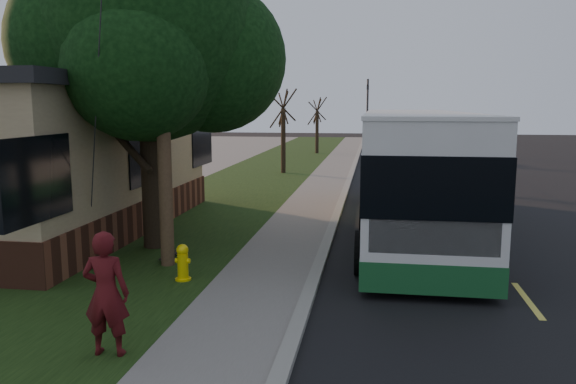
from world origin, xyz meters
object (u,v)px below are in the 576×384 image
object	(u,v)px
traffic_signal	(367,110)
skateboard_main	(170,255)
fire_hydrant	(183,262)
leafy_tree	(151,36)
distant_car	(400,147)
utility_pole	(160,53)
bare_tree_near	(283,132)
transit_bus	(413,168)
dumpster	(100,188)
skateboarder	(106,293)
bare_tree_far	(317,126)

from	to	relation	value
traffic_signal	skateboard_main	xyz separation A→B (m)	(-3.95, -32.47, -3.04)
fire_hydrant	leafy_tree	world-z (taller)	leafy_tree
leafy_tree	distant_car	size ratio (longest dim) A/B	1.74
utility_pole	bare_tree_near	distance (m)	17.19
transit_bus	skateboard_main	world-z (taller)	transit_bus
leafy_tree	dumpster	xyz separation A→B (m)	(-4.10, 5.00, -4.49)
utility_pole	dumpster	size ratio (longest dim) A/B	6.03
fire_hydrant	traffic_signal	xyz separation A→B (m)	(3.10, 34.00, 2.73)
dumpster	distant_car	bearing A→B (deg)	60.75
distant_car	utility_pole	bearing A→B (deg)	-96.37
bare_tree_near	utility_pole	bearing A→B (deg)	-89.34
fire_hydrant	dumpster	bearing A→B (deg)	126.58
skateboarder	dumpster	size ratio (longest dim) A/B	1.19
leafy_tree	skateboarder	xyz separation A→B (m)	(1.67, -6.06, -4.20)
fire_hydrant	transit_bus	world-z (taller)	transit_bus
fire_hydrant	skateboarder	world-z (taller)	skateboarder
leafy_tree	bare_tree_far	world-z (taller)	leafy_tree
bare_tree_near	traffic_signal	distance (m)	16.52
utility_pole	skateboard_main	xyz separation A→B (m)	(-0.14, 0.54, -4.50)
fire_hydrant	transit_bus	distance (m)	7.57
skateboard_main	distant_car	distance (m)	26.61
fire_hydrant	skateboard_main	bearing A→B (deg)	118.95
dumpster	traffic_signal	bearing A→B (deg)	71.59
distant_car	leafy_tree	bearing A→B (deg)	-99.08
utility_pole	leafy_tree	size ratio (longest dim) A/B	1.16
bare_tree_far	skateboarder	distance (m)	33.44
leafy_tree	skateboard_main	size ratio (longest dim) A/B	9.45
bare_tree_near	transit_bus	world-z (taller)	bare_tree_near
utility_pole	bare_tree_far	size ratio (longest dim) A/B	2.25
transit_bus	skateboarder	distance (m)	10.27
transit_bus	traffic_signal	bearing A→B (deg)	93.49
distant_car	dumpster	bearing A→B (deg)	-112.62
utility_pole	leafy_tree	xyz separation A→B (m)	(-0.87, 1.66, 0.54)
leafy_tree	skateboarder	size ratio (longest dim) A/B	4.36
transit_bus	dumpster	bearing A→B (deg)	169.33
skateboard_main	dumpster	world-z (taller)	dumpster
transit_bus	fire_hydrant	bearing A→B (deg)	-130.43
transit_bus	bare_tree_far	bearing A→B (deg)	102.12
leafy_tree	traffic_signal	xyz separation A→B (m)	(4.67, 31.35, -2.00)
leafy_tree	bare_tree_near	distance (m)	15.66
utility_pole	transit_bus	world-z (taller)	utility_pole
utility_pole	transit_bus	bearing A→B (deg)	40.18
leafy_tree	distant_car	distance (m)	26.08
fire_hydrant	dumpster	distance (m)	9.52
fire_hydrant	skateboarder	bearing A→B (deg)	-88.32
leafy_tree	dumpster	distance (m)	7.87
skateboarder	bare_tree_near	bearing A→B (deg)	-92.10
bare_tree_near	bare_tree_far	distance (m)	12.01
leafy_tree	transit_bus	bearing A→B (deg)	25.25
bare_tree_far	transit_bus	size ratio (longest dim) A/B	0.32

